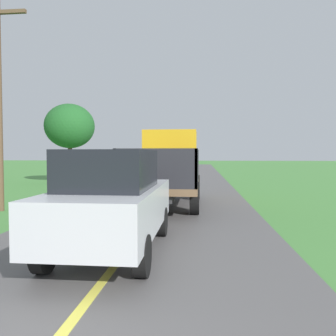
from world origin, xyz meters
name	(u,v)px	position (x,y,z in m)	size (l,w,h in m)	color
banana_truck_near	(168,166)	(0.17, 11.45, 1.47)	(2.38, 5.82, 2.80)	#2D2D30
roadside_tree_near_left	(70,126)	(-7.30, 20.24, 3.79)	(3.27, 3.27, 5.27)	#4C3823
following_car	(113,200)	(-0.23, 4.84, 1.07)	(1.74, 4.10, 1.92)	#B7BABF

